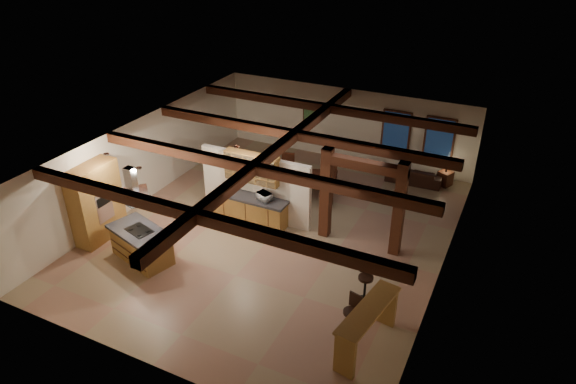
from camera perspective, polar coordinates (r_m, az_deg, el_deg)
name	(u,v)px	position (r m, az deg, el deg)	size (l,w,h in m)	color
ground	(277,231)	(16.06, -1.25, -4.38)	(12.00, 12.00, 0.00)	tan
room_walls	(276,181)	(15.16, -1.32, 1.27)	(12.00, 12.00, 12.00)	silver
ceiling_beams	(276,150)	(14.73, -1.36, 4.65)	(10.00, 12.00, 0.28)	#391D0E
timber_posts	(362,192)	(14.75, 8.25, 0.05)	(2.50, 0.30, 2.90)	#391D0E
partition_wall	(256,187)	(16.29, -3.62, 0.58)	(3.80, 0.18, 2.20)	silver
pantry_cabinet	(96,203)	(16.20, -20.53, -1.12)	(0.67, 1.60, 2.40)	olive
back_counter	(250,209)	(16.30, -4.22, -1.94)	(2.50, 0.66, 0.94)	olive
upper_display_cabinet	(252,168)	(15.80, -4.04, 2.69)	(1.80, 0.36, 0.95)	olive
range_hood	(135,205)	(14.52, -16.64, -1.36)	(1.10, 1.10, 1.40)	silver
back_windows	(417,136)	(19.59, 14.15, 6.05)	(2.70, 0.07, 1.70)	#391D0E
framed_art	(310,113)	(20.71, 2.52, 8.74)	(0.65, 0.05, 0.85)	#391D0E
recessed_cans	(162,156)	(14.53, -13.86, 3.90)	(3.16, 2.46, 0.03)	silver
kitchen_island	(142,244)	(15.19, -15.96, -5.60)	(2.15, 1.54, 0.96)	olive
dining_table	(307,185)	(17.97, 2.12, 0.78)	(2.01, 1.12, 0.71)	#3B190E
sofa	(414,175)	(19.35, 13.84, 1.85)	(2.00, 0.78, 0.58)	black
microwave	(264,197)	(15.78, -2.66, -0.51)	(0.46, 0.31, 0.25)	silver
bar_counter	(368,321)	(11.89, 8.84, -14.03)	(0.91, 2.22, 1.14)	olive
side_table	(445,178)	(19.45, 17.05, 1.46)	(0.43, 0.43, 0.54)	#391D0E
table_lamp	(447,165)	(19.23, 17.27, 2.83)	(0.30, 0.30, 0.35)	black
bar_stool_a	(352,316)	(12.26, 7.07, -13.48)	(0.41, 0.42, 1.13)	black
bar_stool_b	(366,281)	(13.21, 8.62, -9.79)	(0.43, 0.44, 1.21)	black
dining_chairs	(307,177)	(17.83, 2.14, 1.66)	(2.45, 2.45, 1.30)	#391D0E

